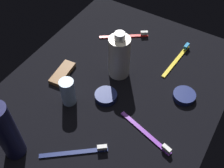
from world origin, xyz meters
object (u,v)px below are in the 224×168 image
toothbrush_red (127,35)px  toothbrush_navy (78,152)px  toothbrush_purple (148,135)px  snack_bar_brown (62,73)px  bodywash_bottle (119,56)px  cream_tin_left (107,97)px  lotion_bottle (6,132)px  toothbrush_yellow (178,58)px  deodorant_stick (68,92)px  cream_tin_right (184,96)px

toothbrush_red → toothbrush_navy: bearing=14.2°
toothbrush_purple → snack_bar_brown: bearing=-99.8°
bodywash_bottle → toothbrush_purple: bearing=49.3°
toothbrush_red → cream_tin_left: size_ratio=2.29×
cream_tin_left → toothbrush_purple: bearing=72.9°
toothbrush_navy → cream_tin_left: size_ratio=2.21×
lotion_bottle → bodywash_bottle: 39.17cm
lotion_bottle → toothbrush_red: (-55.18, 2.37, -9.10)cm
bodywash_bottle → snack_bar_brown: 19.51cm
bodywash_bottle → cream_tin_left: (11.00, 2.27, -6.52)cm
toothbrush_purple → cream_tin_left: (-5.04, -16.37, 0.34)cm
toothbrush_red → snack_bar_brown: toothbrush_red is taller
lotion_bottle → toothbrush_yellow: (-53.75, 23.03, -9.10)cm
toothbrush_yellow → cream_tin_left: toothbrush_yellow is taller
lotion_bottle → toothbrush_yellow: 59.18cm
cream_tin_left → toothbrush_red: bearing=-162.4°
deodorant_stick → snack_bar_brown: (-7.46, -8.39, -3.70)cm
deodorant_stick → cream_tin_left: bearing=126.3°
lotion_bottle → cream_tin_right: 51.03cm
toothbrush_yellow → toothbrush_red: (-1.43, -20.66, 0.00)cm
bodywash_bottle → toothbrush_red: bearing=-158.8°
bodywash_bottle → cream_tin_right: size_ratio=2.43×
lotion_bottle → snack_bar_brown: bearing=-167.4°
toothbrush_yellow → snack_bar_brown: size_ratio=1.73×
cream_tin_left → bodywash_bottle: bearing=-168.3°
toothbrush_navy → snack_bar_brown: toothbrush_navy is taller
toothbrush_yellow → cream_tin_right: (14.22, 8.01, 0.24)cm
bodywash_bottle → snack_bar_brown: bodywash_bottle is taller
toothbrush_yellow → toothbrush_purple: same height
snack_bar_brown → toothbrush_purple: bearing=74.0°
bodywash_bottle → snack_bar_brown: (10.21, -15.21, -6.72)cm
deodorant_stick → toothbrush_purple: (-1.63, 25.46, -3.84)cm
toothbrush_yellow → toothbrush_navy: bearing=-10.8°
deodorant_stick → snack_bar_brown: bearing=-131.6°
toothbrush_yellow → toothbrush_purple: (31.73, 4.62, 0.00)cm
toothbrush_yellow → toothbrush_purple: bearing=8.3°
deodorant_stick → snack_bar_brown: deodorant_stick is taller
lotion_bottle → cream_tin_left: size_ratio=3.21×
snack_bar_brown → cream_tin_left: 17.50cm
lotion_bottle → deodorant_stick: size_ratio=2.44×
toothbrush_navy → snack_bar_brown: size_ratio=1.44×
toothbrush_red → toothbrush_purple: bearing=37.3°
toothbrush_navy → cream_tin_left: (-19.10, -3.00, 0.34)cm
deodorant_stick → cream_tin_right: deodorant_stick is taller
lotion_bottle → toothbrush_purple: size_ratio=1.23×
toothbrush_yellow → toothbrush_red: bearing=-94.0°
deodorant_stick → cream_tin_left: 11.80cm
toothbrush_purple → cream_tin_left: size_ratio=2.61×
toothbrush_yellow → cream_tin_left: (26.70, -11.75, 0.34)cm
lotion_bottle → toothbrush_red: 55.97cm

